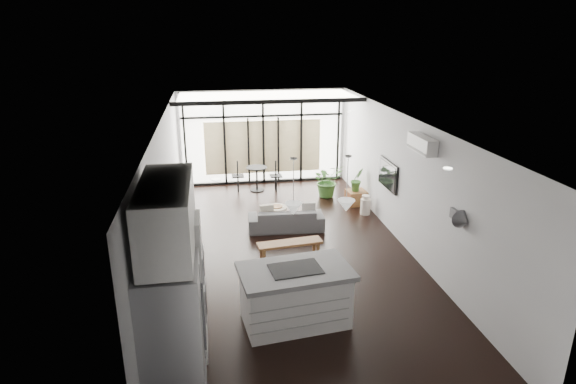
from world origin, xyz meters
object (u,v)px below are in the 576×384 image
object	(u,v)px
island	(295,296)
tv	(388,175)
sofa	(286,216)
milk_can	(365,205)
pouf	(276,215)
fridge	(173,336)
console_bench	(290,251)

from	to	relation	value
island	tv	xyz separation A→B (m)	(2.80, 3.52, 0.82)
sofa	milk_can	bearing A→B (deg)	-160.73
pouf	sofa	bearing A→B (deg)	-67.54
fridge	tv	size ratio (longest dim) A/B	1.72
pouf	milk_can	xyz separation A→B (m)	(2.32, 0.21, 0.04)
island	milk_can	bearing A→B (deg)	52.41
sofa	pouf	size ratio (longest dim) A/B	3.36
milk_can	sofa	bearing A→B (deg)	-163.71
sofa	milk_can	xyz separation A→B (m)	(2.15, 0.63, -0.09)
island	pouf	distance (m)	4.18
pouf	milk_can	distance (m)	2.33
island	sofa	xyz separation A→B (m)	(0.44, 3.75, -0.13)
island	fridge	world-z (taller)	fridge
tv	pouf	bearing A→B (deg)	165.87
milk_can	pouf	bearing A→B (deg)	-174.73
island	fridge	size ratio (longest dim) A/B	0.92
fridge	sofa	bearing A→B (deg)	66.66
milk_can	tv	world-z (taller)	tv
tv	console_bench	bearing A→B (deg)	-151.13
console_bench	milk_can	distance (m)	3.24
pouf	island	bearing A→B (deg)	-93.74
island	pouf	xyz separation A→B (m)	(0.27, 4.16, -0.27)
console_bench	sofa	bearing A→B (deg)	77.26
sofa	console_bench	bearing A→B (deg)	86.67
tv	fridge	bearing A→B (deg)	-132.85
sofa	console_bench	world-z (taller)	sofa
console_bench	milk_can	bearing A→B (deg)	37.59
fridge	console_bench	world-z (taller)	fridge
fridge	console_bench	xyz separation A→B (m)	(2.05, 3.55, -0.73)
console_bench	tv	xyz separation A→B (m)	(2.54, 1.40, 1.09)
fridge	sofa	world-z (taller)	fridge
sofa	milk_can	size ratio (longest dim) A/B	3.49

